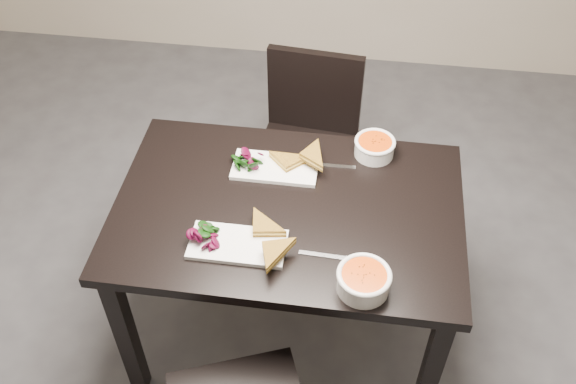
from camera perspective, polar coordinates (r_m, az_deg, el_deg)
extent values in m
cube|color=black|center=(2.21, 0.00, -1.64)|extent=(1.20, 0.80, 0.04)
cube|color=black|center=(2.42, -14.22, -12.23)|extent=(0.06, 0.06, 0.71)
cube|color=black|center=(2.33, 12.55, -15.43)|extent=(0.06, 0.06, 0.71)
cube|color=black|center=(2.81, -9.99, -0.70)|extent=(0.06, 0.06, 0.71)
cube|color=black|center=(2.73, 12.32, -2.95)|extent=(0.06, 0.06, 0.71)
cube|color=black|center=(2.86, 1.50, 3.22)|extent=(0.46, 0.46, 0.04)
cube|color=black|center=(2.93, -2.78, -1.81)|extent=(0.04, 0.04, 0.41)
cube|color=black|center=(2.88, 4.16, -3.02)|extent=(0.04, 0.04, 0.41)
cube|color=black|center=(3.17, -1.07, 2.83)|extent=(0.04, 0.04, 0.41)
cube|color=black|center=(3.13, 5.35, 1.79)|extent=(0.04, 0.04, 0.41)
cube|color=black|center=(2.87, 2.40, 8.97)|extent=(0.42, 0.08, 0.40)
cube|color=white|center=(2.08, -4.50, -4.69)|extent=(0.31, 0.16, 0.02)
cylinder|color=white|center=(1.97, 6.73, -7.96)|extent=(0.16, 0.16, 0.06)
cylinder|color=#E25A0A|center=(1.94, 6.80, -7.46)|extent=(0.14, 0.14, 0.02)
torus|color=white|center=(1.94, 6.82, -7.34)|extent=(0.17, 0.17, 0.02)
cube|color=silver|center=(2.06, 3.46, -5.69)|extent=(0.18, 0.02, 0.00)
cube|color=white|center=(2.33, -1.16, 2.17)|extent=(0.31, 0.15, 0.02)
cylinder|color=white|center=(2.39, 7.70, 3.87)|extent=(0.15, 0.15, 0.06)
cylinder|color=#E25A0A|center=(2.38, 7.76, 4.33)|extent=(0.13, 0.13, 0.02)
torus|color=white|center=(2.37, 7.78, 4.46)|extent=(0.15, 0.15, 0.01)
cube|color=silver|center=(2.35, 3.86, 2.36)|extent=(0.18, 0.02, 0.00)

